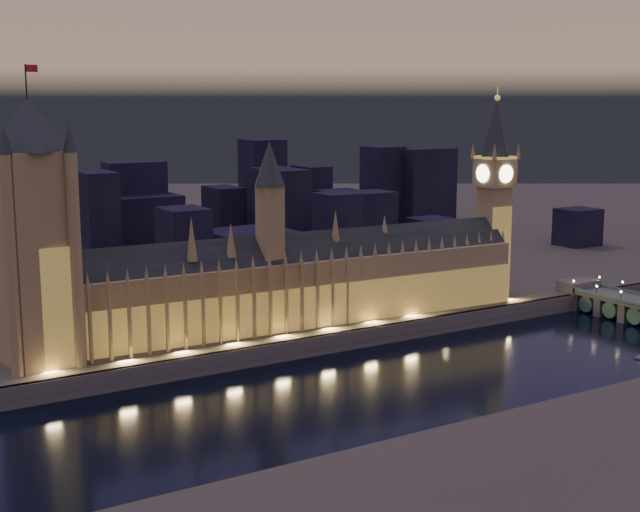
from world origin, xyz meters
TOP-DOWN VIEW (x-y plane):
  - ground_plane at (0.00, 0.00)m, footprint 2000.00×2000.00m
  - north_bank at (0.00, 520.00)m, footprint 2000.00×960.00m
  - embankment_wall at (0.00, 41.00)m, footprint 2000.00×2.50m
  - palace_of_westminster at (4.27, 61.74)m, footprint 202.00×29.92m
  - victoria_tower at (-110.00, 61.91)m, footprint 31.68×31.68m
  - elizabeth_tower at (108.00, 61.92)m, footprint 18.00×18.00m
  - city_backdrop at (32.40, 248.39)m, footprint 465.29×215.63m

SIDE VIEW (x-z plane):
  - ground_plane at x=0.00m, z-range 0.00..0.00m
  - north_bank at x=0.00m, z-range 0.00..8.00m
  - embankment_wall at x=0.00m, z-range 0.00..8.00m
  - palace_of_westminster at x=4.27m, z-range -12.63..65.37m
  - city_backdrop at x=32.40m, z-range -11.24..72.16m
  - victoria_tower at x=-110.00m, z-range 7.27..114.20m
  - elizabeth_tower at x=108.00m, z-range 13.57..113.91m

